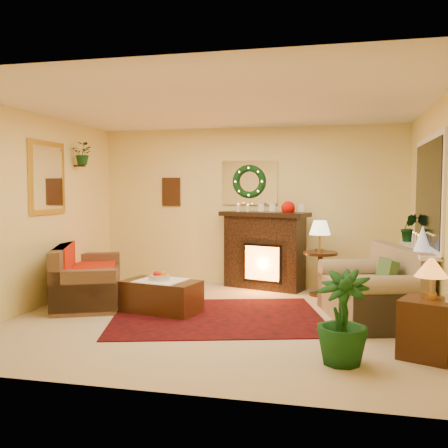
% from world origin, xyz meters
% --- Properties ---
extents(floor, '(5.00, 5.00, 0.00)m').
position_xyz_m(floor, '(0.00, 0.00, 0.00)').
color(floor, beige).
rests_on(floor, ground).
extents(ceiling, '(5.00, 5.00, 0.00)m').
position_xyz_m(ceiling, '(0.00, 0.00, 2.60)').
color(ceiling, white).
rests_on(ceiling, ground).
extents(wall_back, '(5.00, 5.00, 0.00)m').
position_xyz_m(wall_back, '(0.00, 2.25, 1.30)').
color(wall_back, '#EFD88C').
rests_on(wall_back, ground).
extents(wall_front, '(5.00, 5.00, 0.00)m').
position_xyz_m(wall_front, '(0.00, -2.25, 1.30)').
color(wall_front, '#EFD88C').
rests_on(wall_front, ground).
extents(wall_left, '(4.50, 4.50, 0.00)m').
position_xyz_m(wall_left, '(-2.50, 0.00, 1.30)').
color(wall_left, '#EFD88C').
rests_on(wall_left, ground).
extents(wall_right, '(4.50, 4.50, 0.00)m').
position_xyz_m(wall_right, '(2.50, 0.00, 1.30)').
color(wall_right, '#EFD88C').
rests_on(wall_right, ground).
extents(area_rug, '(3.01, 2.56, 0.01)m').
position_xyz_m(area_rug, '(-0.03, 0.09, 0.01)').
color(area_rug, '#601211').
rests_on(area_rug, floor).
extents(sofa, '(1.50, 2.06, 0.81)m').
position_xyz_m(sofa, '(-2.04, 0.59, 0.43)').
color(sofa, brown).
rests_on(sofa, floor).
extents(red_throw, '(0.74, 1.21, 0.02)m').
position_xyz_m(red_throw, '(-2.11, 0.72, 0.46)').
color(red_throw, red).
rests_on(red_throw, sofa).
extents(fireplace, '(1.33, 0.77, 1.16)m').
position_xyz_m(fireplace, '(0.28, 2.04, 0.55)').
color(fireplace, black).
rests_on(fireplace, floor).
extents(poinsettia, '(0.22, 0.22, 0.22)m').
position_xyz_m(poinsettia, '(0.66, 1.99, 1.30)').
color(poinsettia, '#DD0900').
rests_on(poinsettia, fireplace).
extents(mantel_candle_a, '(0.06, 0.06, 0.19)m').
position_xyz_m(mantel_candle_a, '(-0.14, 1.99, 1.26)').
color(mantel_candle_a, white).
rests_on(mantel_candle_a, fireplace).
extents(mantel_candle_b, '(0.05, 0.05, 0.16)m').
position_xyz_m(mantel_candle_b, '(0.01, 2.00, 1.26)').
color(mantel_candle_b, beige).
rests_on(mantel_candle_b, fireplace).
extents(mantel_mirror, '(0.92, 0.02, 0.72)m').
position_xyz_m(mantel_mirror, '(0.00, 2.23, 1.70)').
color(mantel_mirror, white).
rests_on(mantel_mirror, wall_back).
extents(wreath, '(0.55, 0.11, 0.55)m').
position_xyz_m(wreath, '(0.00, 2.19, 1.72)').
color(wreath, '#194719').
rests_on(wreath, wall_back).
extents(wall_art, '(0.32, 0.03, 0.48)m').
position_xyz_m(wall_art, '(-1.35, 2.23, 1.55)').
color(wall_art, '#381E11').
rests_on(wall_art, wall_back).
extents(gold_mirror, '(0.03, 0.84, 1.00)m').
position_xyz_m(gold_mirror, '(-2.48, 0.30, 1.75)').
color(gold_mirror, gold).
rests_on(gold_mirror, wall_left).
extents(hanging_plant, '(0.33, 0.28, 0.36)m').
position_xyz_m(hanging_plant, '(-2.34, 1.05, 1.97)').
color(hanging_plant, '#194719').
rests_on(hanging_plant, wall_left).
extents(loveseat, '(1.29, 1.73, 0.90)m').
position_xyz_m(loveseat, '(1.81, 0.40, 0.42)').
color(loveseat, gray).
rests_on(loveseat, floor).
extents(window_frame, '(0.03, 1.86, 1.36)m').
position_xyz_m(window_frame, '(2.48, 0.55, 1.55)').
color(window_frame, white).
rests_on(window_frame, wall_right).
extents(window_glass, '(0.02, 1.70, 1.22)m').
position_xyz_m(window_glass, '(2.47, 0.55, 1.55)').
color(window_glass, black).
rests_on(window_glass, wall_right).
extents(window_sill, '(0.22, 1.86, 0.04)m').
position_xyz_m(window_sill, '(2.38, 0.55, 0.87)').
color(window_sill, white).
rests_on(window_sill, wall_right).
extents(mini_tree, '(0.19, 0.19, 0.29)m').
position_xyz_m(mini_tree, '(2.36, 0.09, 1.04)').
color(mini_tree, silver).
rests_on(mini_tree, window_sill).
extents(sill_plant, '(0.27, 0.21, 0.49)m').
position_xyz_m(sill_plant, '(2.36, 1.21, 1.08)').
color(sill_plant, '#1A4319').
rests_on(sill_plant, window_sill).
extents(side_table_round, '(0.63, 0.63, 0.66)m').
position_xyz_m(side_table_round, '(1.18, 1.68, 0.33)').
color(side_table_round, '#371F13').
rests_on(side_table_round, floor).
extents(lamp_cream, '(0.32, 0.32, 0.48)m').
position_xyz_m(lamp_cream, '(1.17, 1.66, 0.88)').
color(lamp_cream, beige).
rests_on(lamp_cream, side_table_round).
extents(end_table_square, '(0.60, 0.60, 0.56)m').
position_xyz_m(end_table_square, '(2.26, -0.92, 0.27)').
color(end_table_square, '#4B2D1C').
rests_on(end_table_square, floor).
extents(lamp_tiffany, '(0.31, 0.31, 0.45)m').
position_xyz_m(lamp_tiffany, '(2.28, -0.91, 0.74)').
color(lamp_tiffany, orange).
rests_on(lamp_tiffany, end_table_square).
extents(coffee_table, '(1.07, 0.73, 0.41)m').
position_xyz_m(coffee_table, '(-0.80, 0.18, 0.21)').
color(coffee_table, '#461F15').
rests_on(coffee_table, floor).
extents(fruit_bowl, '(0.28, 0.28, 0.06)m').
position_xyz_m(fruit_bowl, '(-0.82, 0.20, 0.45)').
color(fruit_bowl, beige).
rests_on(fruit_bowl, coffee_table).
extents(floor_palm, '(1.75, 1.75, 2.57)m').
position_xyz_m(floor_palm, '(1.47, -1.27, 0.45)').
color(floor_palm, '#1D4822').
rests_on(floor_palm, floor).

